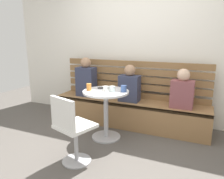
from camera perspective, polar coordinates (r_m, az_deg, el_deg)
ground at (r=2.91m, az=-4.28°, el=-17.50°), size 8.00×8.00×0.00m
back_wall at (r=4.02m, az=6.66°, el=12.69°), size 5.20×0.10×2.90m
booth_bench at (r=3.82m, az=4.18°, el=-6.11°), size 2.70×0.52×0.44m
booth_backrest at (r=3.89m, az=5.52°, el=2.72°), size 2.65×0.04×0.66m
cafe_table at (r=3.23m, az=-1.60°, el=-4.18°), size 0.68×0.68×0.74m
white_chair at (r=2.62m, az=-10.73°, el=-9.94°), size 0.50×0.50×0.85m
person_adult at (r=4.03m, az=-6.81°, el=2.79°), size 0.34×0.22×0.71m
person_child_left at (r=3.48m, az=18.04°, el=-0.34°), size 0.34×0.22×0.61m
person_child_middle at (r=3.67m, az=4.64°, el=1.11°), size 0.34×0.22×0.62m
cup_ceramic_white at (r=3.16m, az=-1.63°, el=0.26°), size 0.08×0.08×0.07m
cup_tumbler_orange at (r=3.21m, az=-6.10°, el=0.66°), size 0.07×0.07×0.10m
cup_mug_blue at (r=3.11m, az=3.10°, el=0.25°), size 0.08×0.08×0.09m
cup_glass_short at (r=3.12m, az=0.10°, el=0.19°), size 0.08×0.08×0.08m
phone_on_table at (r=3.34m, az=-2.61°, el=0.40°), size 0.16×0.13×0.01m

